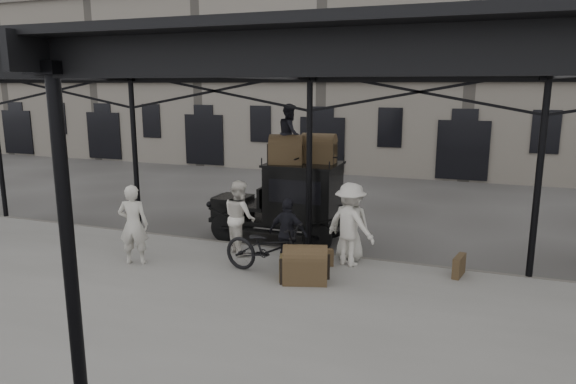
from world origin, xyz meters
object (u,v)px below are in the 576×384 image
object	(u,v)px
taxi	(292,198)
steamer_trunk_platform	(305,267)
porter_official	(288,234)
porter_left	(133,225)
steamer_trunk_roof_near	(286,152)
bicycle	(269,249)

from	to	relation	value
taxi	steamer_trunk_platform	xyz separation A→B (m)	(1.38, -3.06, -0.72)
taxi	porter_official	xyz separation A→B (m)	(0.76, -2.40, -0.25)
porter_left	steamer_trunk_platform	world-z (taller)	porter_left
taxi	steamer_trunk_platform	size ratio (longest dim) A/B	3.99
taxi	steamer_trunk_platform	world-z (taller)	taxi
steamer_trunk_roof_near	steamer_trunk_platform	distance (m)	3.75
porter_left	steamer_trunk_platform	distance (m)	4.10
porter_official	steamer_trunk_platform	size ratio (longest dim) A/B	1.76
bicycle	porter_official	bearing A→B (deg)	-16.57
taxi	bicycle	bearing A→B (deg)	-79.92
bicycle	steamer_trunk_roof_near	xyz separation A→B (m)	(-0.60, 2.67, 1.77)
taxi	porter_left	xyz separation A→B (m)	(-2.67, -3.31, -0.13)
steamer_trunk_platform	bicycle	bearing A→B (deg)	154.57
bicycle	steamer_trunk_roof_near	distance (m)	3.26
porter_official	porter_left	bearing A→B (deg)	23.56
porter_left	porter_official	xyz separation A→B (m)	(3.43, 0.91, -0.12)
taxi	porter_left	size ratio (longest dim) A/B	1.97
bicycle	steamer_trunk_platform	size ratio (longest dim) A/B	2.42
taxi	steamer_trunk_roof_near	distance (m)	1.32
bicycle	taxi	bearing A→B (deg)	18.77
bicycle	steamer_trunk_platform	bearing A→B (deg)	-90.09
taxi	bicycle	xyz separation A→B (m)	(0.52, -2.92, -0.47)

